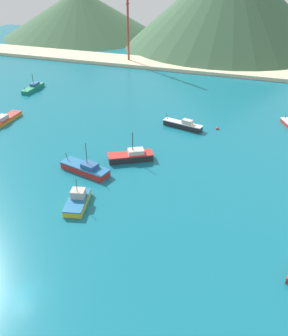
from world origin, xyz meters
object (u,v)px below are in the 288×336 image
(fishing_boat_5, at_px, (183,125))
(fishing_boat_12, at_px, (33,88))
(radio_tower, at_px, (128,15))
(fishing_boat_3, at_px, (131,156))
(buoy_0, at_px, (217,129))
(fishing_boat_8, at_px, (86,168))
(fishing_boat_7, at_px, (78,201))
(fishing_boat_0, at_px, (5,119))

(fishing_boat_5, relative_size, fishing_boat_12, 1.04)
(fishing_boat_5, xyz_separation_m, radio_tower, (-35.10, 53.35, 16.67))
(fishing_boat_3, height_order, buoy_0, fishing_boat_3)
(fishing_boat_8, bearing_deg, radio_tower, 105.48)
(fishing_boat_3, bearing_deg, radio_tower, 111.68)
(fishing_boat_5, bearing_deg, fishing_boat_7, -103.98)
(fishing_boat_5, relative_size, fishing_boat_7, 1.30)
(fishing_boat_3, xyz_separation_m, fishing_boat_12, (-45.17, 32.11, -0.19))
(fishing_boat_3, height_order, fishing_boat_12, fishing_boat_3)
(fishing_boat_12, height_order, buoy_0, fishing_boat_12)
(fishing_boat_12, xyz_separation_m, buoy_0, (59.47, -10.76, -0.60))
(buoy_0, bearing_deg, fishing_boat_7, -113.91)
(fishing_boat_8, xyz_separation_m, buoy_0, (20.99, 28.86, -0.71))
(fishing_boat_7, height_order, fishing_boat_12, fishing_boat_7)
(fishing_boat_5, distance_m, fishing_boat_7, 38.14)
(fishing_boat_12, height_order, radio_tower, radio_tower)
(fishing_boat_3, bearing_deg, fishing_boat_7, -99.63)
(fishing_boat_3, height_order, fishing_boat_7, fishing_boat_3)
(buoy_0, bearing_deg, fishing_boat_12, 169.74)
(fishing_boat_0, xyz_separation_m, fishing_boat_8, (30.84, -15.62, 0.16))
(fishing_boat_5, xyz_separation_m, buoy_0, (8.09, 2.02, -0.71))
(fishing_boat_0, relative_size, radio_tower, 0.31)
(radio_tower, bearing_deg, fishing_boat_3, -68.32)
(fishing_boat_12, distance_m, radio_tower, 46.82)
(buoy_0, bearing_deg, fishing_boat_8, -126.03)
(fishing_boat_0, bearing_deg, fishing_boat_8, -26.86)
(fishing_boat_3, xyz_separation_m, fishing_boat_8, (-6.69, -7.51, -0.07))
(fishing_boat_7, bearing_deg, fishing_boat_8, 109.93)
(fishing_boat_7, bearing_deg, fishing_boat_0, 143.24)
(fishing_boat_5, xyz_separation_m, fishing_boat_12, (-51.38, 12.79, -0.11))
(fishing_boat_7, bearing_deg, fishing_boat_3, 80.37)
(fishing_boat_0, xyz_separation_m, fishing_boat_5, (43.73, 11.22, 0.15))
(fishing_boat_12, bearing_deg, fishing_boat_8, -45.84)
(fishing_boat_3, bearing_deg, fishing_boat_12, 144.59)
(fishing_boat_7, relative_size, radio_tower, 0.23)
(fishing_boat_3, xyz_separation_m, radio_tower, (-28.89, 72.68, 16.59))
(fishing_boat_3, distance_m, fishing_boat_12, 55.42)
(fishing_boat_5, bearing_deg, fishing_boat_0, -165.61)
(fishing_boat_5, relative_size, radio_tower, 0.30)
(radio_tower, bearing_deg, fishing_boat_0, -97.61)
(fishing_boat_7, height_order, fishing_boat_8, fishing_boat_8)
(fishing_boat_8, xyz_separation_m, radio_tower, (-22.20, 80.19, 16.67))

